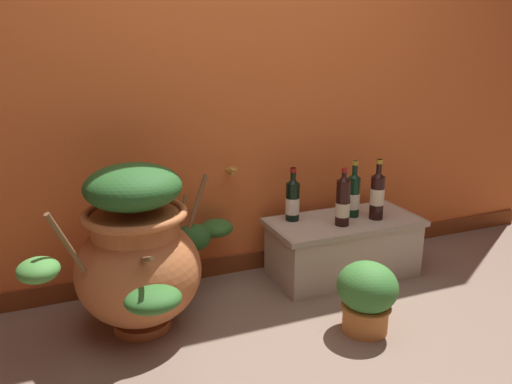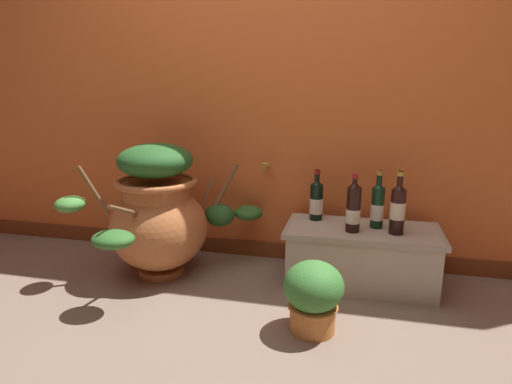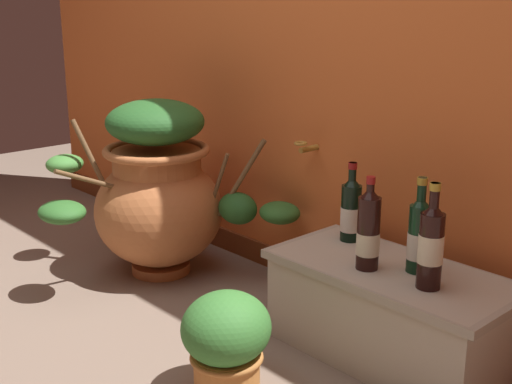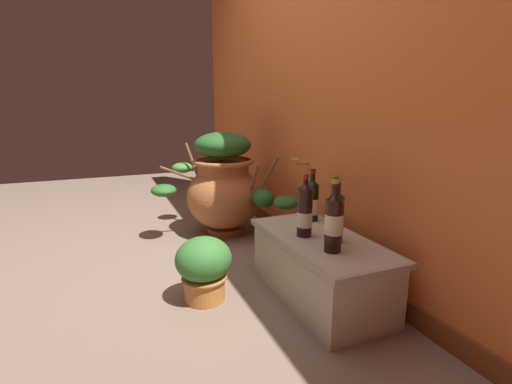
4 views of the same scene
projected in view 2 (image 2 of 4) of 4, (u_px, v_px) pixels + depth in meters
The scene contains 9 objects.
ground_plane at pixel (219, 351), 1.90m from camera, with size 7.00×7.00×0.00m, color #7A6656.
back_wall at pixel (275, 57), 2.71m from camera, with size 4.40×0.33×2.60m.
terracotta_urn at pixel (159, 214), 2.58m from camera, with size 1.07×0.94×0.80m.
stone_ledge at pixel (361, 254), 2.50m from camera, with size 0.87×0.42×0.34m.
wine_bottle_left at pixel (378, 205), 2.45m from camera, with size 0.07×0.07×0.33m.
wine_bottle_middle at pixel (398, 207), 2.34m from camera, with size 0.08×0.08×0.35m.
wine_bottle_right at pixel (316, 200), 2.60m from camera, with size 0.08×0.08×0.30m.
wine_bottle_back at pixel (353, 207), 2.38m from camera, with size 0.08×0.08×0.32m.
potted_shrub at pixel (313, 294), 2.02m from camera, with size 0.28×0.29×0.34m.
Camera 2 is at (0.54, -1.59, 1.13)m, focal length 30.53 mm.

